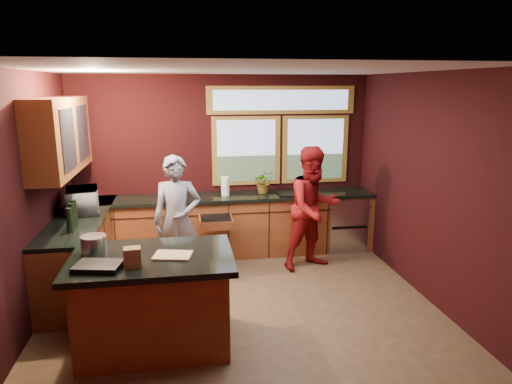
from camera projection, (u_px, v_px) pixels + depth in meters
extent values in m
plane|color=brown|center=(242.00, 304.00, 5.42)|extent=(4.50, 4.50, 0.00)
cube|color=black|center=(224.00, 164.00, 7.03)|extent=(4.50, 0.02, 2.70)
cube|color=black|center=(278.00, 260.00, 3.19)|extent=(4.50, 0.02, 2.70)
cube|color=black|center=(27.00, 202.00, 4.75)|extent=(0.02, 4.00, 2.70)
cube|color=black|center=(427.00, 187.00, 5.46)|extent=(0.02, 4.00, 2.70)
cube|color=silver|center=(240.00, 70.00, 4.80)|extent=(4.50, 4.00, 0.02)
cube|color=#8498B6|center=(246.00, 151.00, 7.03)|extent=(1.06, 0.02, 1.06)
cube|color=#8498B6|center=(315.00, 149.00, 7.20)|extent=(1.06, 0.02, 1.06)
cube|color=olive|center=(282.00, 100.00, 6.94)|extent=(2.30, 0.02, 0.42)
cube|color=brown|center=(60.00, 136.00, 5.46)|extent=(0.36, 1.80, 0.90)
cube|color=brown|center=(227.00, 226.00, 6.95)|extent=(4.50, 0.60, 0.88)
cube|color=black|center=(226.00, 197.00, 6.83)|extent=(4.50, 0.64, 0.05)
cube|color=#B7B7BC|center=(343.00, 222.00, 7.23)|extent=(0.60, 0.58, 0.85)
cube|color=black|center=(298.00, 195.00, 6.98)|extent=(0.66, 0.46, 0.05)
cube|color=brown|center=(81.00, 254.00, 5.82)|extent=(0.60, 2.30, 0.88)
cube|color=black|center=(79.00, 219.00, 5.72)|extent=(0.64, 2.30, 0.05)
cube|color=brown|center=(154.00, 304.00, 4.48)|extent=(1.40, 0.90, 0.88)
cube|color=black|center=(152.00, 259.00, 4.38)|extent=(1.55, 1.05, 0.06)
imported|color=slate|center=(177.00, 220.00, 5.86)|extent=(0.63, 0.42, 1.69)
imported|color=maroon|center=(314.00, 208.00, 6.36)|extent=(1.01, 0.89, 1.73)
imported|color=#999999|center=(83.00, 201.00, 5.88)|extent=(0.49, 0.63, 0.32)
imported|color=#999999|center=(264.00, 182.00, 6.94)|extent=(0.31, 0.27, 0.35)
cylinder|color=white|center=(225.00, 186.00, 6.80)|extent=(0.12, 0.12, 0.28)
cube|color=tan|center=(173.00, 255.00, 4.35)|extent=(0.39, 0.32, 0.02)
cylinder|color=#BCBCC1|center=(94.00, 245.00, 4.41)|extent=(0.24, 0.24, 0.18)
cube|color=brown|center=(132.00, 257.00, 4.08)|extent=(0.16, 0.13, 0.18)
cube|color=black|center=(98.00, 266.00, 4.05)|extent=(0.45, 0.35, 0.05)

